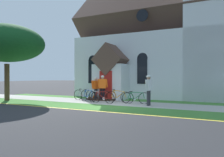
# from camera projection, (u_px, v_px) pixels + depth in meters

# --- Properties ---
(ground) EXTENTS (140.00, 140.00, 0.00)m
(ground) POSITION_uv_depth(u_px,v_px,m) (133.00, 99.00, 16.07)
(ground) COLOR #2B2B2D
(sidewalk_slab) EXTENTS (32.00, 2.52, 0.01)m
(sidewalk_slab) POSITION_uv_depth(u_px,v_px,m) (128.00, 103.00, 13.58)
(sidewalk_slab) COLOR #A8A59E
(sidewalk_slab) RESTS_ON ground
(grass_verge) EXTENTS (32.00, 2.10, 0.01)m
(grass_verge) POSITION_uv_depth(u_px,v_px,m) (112.00, 108.00, 11.51)
(grass_verge) COLOR #427F33
(grass_verge) RESTS_ON ground
(church_lawn) EXTENTS (24.00, 1.52, 0.01)m
(church_lawn) POSITION_uv_depth(u_px,v_px,m) (139.00, 100.00, 15.39)
(church_lawn) COLOR #427F33
(church_lawn) RESTS_ON ground
(curb_paint_stripe) EXTENTS (28.00, 0.16, 0.01)m
(curb_paint_stripe) POSITION_uv_depth(u_px,v_px,m) (101.00, 111.00, 10.44)
(curb_paint_stripe) COLOR yellow
(curb_paint_stripe) RESTS_ON ground
(church_building) EXTENTS (12.75, 10.94, 14.10)m
(church_building) POSITION_uv_depth(u_px,v_px,m) (162.00, 41.00, 19.54)
(church_building) COLOR silver
(church_building) RESTS_ON ground
(church_sign) EXTENTS (1.86, 0.20, 1.95)m
(church_sign) POSITION_uv_depth(u_px,v_px,m) (105.00, 82.00, 16.44)
(church_sign) COLOR slate
(church_sign) RESTS_ON ground
(flower_bed) EXTENTS (2.62, 2.62, 0.34)m
(flower_bed) POSITION_uv_depth(u_px,v_px,m) (104.00, 98.00, 16.23)
(flower_bed) COLOR #382319
(flower_bed) RESTS_ON ground
(bicycle_blue) EXTENTS (1.81, 0.09, 0.82)m
(bicycle_blue) POSITION_uv_depth(u_px,v_px,m) (84.00, 95.00, 15.60)
(bicycle_blue) COLOR black
(bicycle_blue) RESTS_ON ground
(bicycle_white) EXTENTS (1.68, 0.55, 0.79)m
(bicycle_white) POSITION_uv_depth(u_px,v_px,m) (136.00, 98.00, 13.43)
(bicycle_white) COLOR black
(bicycle_white) RESTS_ON ground
(bicycle_yellow) EXTENTS (1.77, 0.16, 0.80)m
(bicycle_yellow) POSITION_uv_depth(u_px,v_px,m) (102.00, 97.00, 13.80)
(bicycle_yellow) COLOR black
(bicycle_yellow) RESTS_ON ground
(bicycle_black) EXTENTS (1.81, 0.17, 0.84)m
(bicycle_black) POSITION_uv_depth(u_px,v_px,m) (118.00, 96.00, 14.27)
(bicycle_black) COLOR black
(bicycle_black) RESTS_ON ground
(bicycle_silver) EXTENTS (1.64, 0.71, 0.85)m
(bicycle_silver) POSITION_uv_depth(u_px,v_px,m) (88.00, 96.00, 14.63)
(bicycle_silver) COLOR black
(bicycle_silver) RESTS_ON ground
(cyclist_in_yellow_jersey) EXTENTS (0.67, 0.38, 1.77)m
(cyclist_in_yellow_jersey) POSITION_uv_depth(u_px,v_px,m) (103.00, 86.00, 15.03)
(cyclist_in_yellow_jersey) COLOR black
(cyclist_in_yellow_jersey) RESTS_ON ground
(cyclist_in_red_jersey) EXTENTS (0.29, 0.78, 1.77)m
(cyclist_in_red_jersey) POSITION_uv_depth(u_px,v_px,m) (149.00, 88.00, 12.50)
(cyclist_in_red_jersey) COLOR #2D2D33
(cyclist_in_red_jersey) RESTS_ON ground
(cyclist_in_green_jersey) EXTENTS (0.40, 0.61, 1.64)m
(cyclist_in_green_jersey) POSITION_uv_depth(u_px,v_px,m) (96.00, 87.00, 15.45)
(cyclist_in_green_jersey) COLOR #2D2D33
(cyclist_in_green_jersey) RESTS_ON ground
(verge_sapling) EXTENTS (5.18, 5.18, 5.32)m
(verge_sapling) POSITION_uv_depth(u_px,v_px,m) (7.00, 44.00, 15.29)
(verge_sapling) COLOR #4C3823
(verge_sapling) RESTS_ON ground
(distant_hill) EXTENTS (87.14, 53.72, 19.56)m
(distant_hill) POSITION_uv_depth(u_px,v_px,m) (180.00, 81.00, 82.26)
(distant_hill) COLOR #847A5B
(distant_hill) RESTS_ON ground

